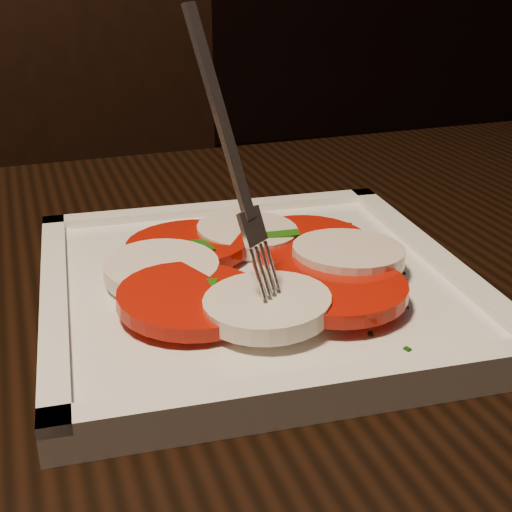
# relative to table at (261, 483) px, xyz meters

# --- Properties ---
(table) EXTENTS (1.25, 0.87, 0.75)m
(table) POSITION_rel_table_xyz_m (0.00, 0.00, 0.00)
(table) COLOR black
(table) RESTS_ON ground
(chair) EXTENTS (0.48, 0.48, 0.93)m
(chair) POSITION_rel_table_xyz_m (-0.04, 0.69, -0.12)
(chair) COLOR black
(chair) RESTS_ON ground
(plate) EXTENTS (0.26, 0.26, 0.01)m
(plate) POSITION_rel_table_xyz_m (0.01, 0.05, 0.11)
(plate) COLOR white
(plate) RESTS_ON table
(caprese_salad) EXTENTS (0.19, 0.20, 0.02)m
(caprese_salad) POSITION_rel_table_xyz_m (0.01, 0.05, 0.12)
(caprese_salad) COLOR #BF0E04
(caprese_salad) RESTS_ON plate
(fork) EXTENTS (0.05, 0.05, 0.15)m
(fork) POSITION_rel_table_xyz_m (-0.02, 0.02, 0.20)
(fork) COLOR white
(fork) RESTS_ON caprese_salad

